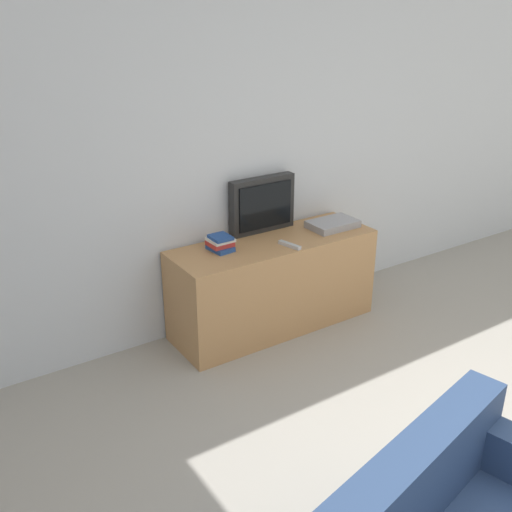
{
  "coord_description": "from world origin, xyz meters",
  "views": [
    {
      "loc": [
        -2.13,
        -0.51,
        2.25
      ],
      "look_at": [
        -0.29,
        2.28,
        0.82
      ],
      "focal_mm": 42.0,
      "sensor_mm": 36.0,
      "label": 1
    }
  ],
  "objects_px": {
    "book_stack": "(220,243)",
    "remote_on_stand": "(290,245)",
    "television": "(262,205)",
    "tv_stand": "(273,284)",
    "set_top_box": "(333,224)"
  },
  "relations": [
    {
      "from": "set_top_box",
      "to": "book_stack",
      "type": "bearing_deg",
      "value": 175.1
    },
    {
      "from": "book_stack",
      "to": "television",
      "type": "bearing_deg",
      "value": 18.72
    },
    {
      "from": "television",
      "to": "set_top_box",
      "type": "bearing_deg",
      "value": -25.52
    },
    {
      "from": "tv_stand",
      "to": "book_stack",
      "type": "height_order",
      "value": "book_stack"
    },
    {
      "from": "tv_stand",
      "to": "television",
      "type": "distance_m",
      "value": 0.59
    },
    {
      "from": "book_stack",
      "to": "remote_on_stand",
      "type": "bearing_deg",
      "value": -26.0
    },
    {
      "from": "remote_on_stand",
      "to": "set_top_box",
      "type": "relative_size",
      "value": 0.52
    },
    {
      "from": "book_stack",
      "to": "remote_on_stand",
      "type": "xyz_separation_m",
      "value": [
        0.43,
        -0.21,
        -0.04
      ]
    },
    {
      "from": "tv_stand",
      "to": "book_stack",
      "type": "distance_m",
      "value": 0.57
    },
    {
      "from": "television",
      "to": "tv_stand",
      "type": "bearing_deg",
      "value": -101.29
    },
    {
      "from": "television",
      "to": "book_stack",
      "type": "height_order",
      "value": "television"
    },
    {
      "from": "remote_on_stand",
      "to": "book_stack",
      "type": "bearing_deg",
      "value": 154.0
    },
    {
      "from": "television",
      "to": "book_stack",
      "type": "xyz_separation_m",
      "value": [
        -0.45,
        -0.15,
        -0.15
      ]
    },
    {
      "from": "television",
      "to": "book_stack",
      "type": "relative_size",
      "value": 2.76
    },
    {
      "from": "tv_stand",
      "to": "television",
      "type": "height_order",
      "value": "television"
    }
  ]
}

